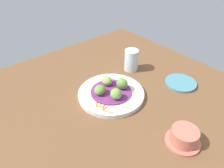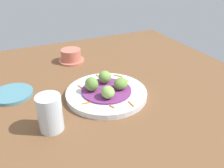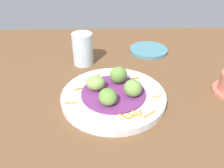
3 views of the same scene
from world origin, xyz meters
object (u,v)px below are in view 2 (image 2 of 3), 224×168
guac_scoop_center (108,92)px  side_plate_small (12,94)px  guac_scoop_right (121,84)px  water_glass (50,113)px  terracotta_bowl (71,56)px  guac_scoop_left (92,84)px  guac_scoop_back (105,77)px  main_plate (106,93)px

guac_scoop_center → side_plate_small: 32.90cm
guac_scoop_right → water_glass: size_ratio=0.47×
guac_scoop_center → terracotta_bowl: guac_scoop_center is taller
guac_scoop_left → guac_scoop_center: (-3.06, 6.05, -0.45)cm
guac_scoop_left → terracotta_bowl: bearing=-93.9°
guac_scoop_center → side_plate_small: guac_scoop_center is taller
guac_scoop_center → guac_scoop_back: size_ratio=1.09×
main_plate → water_glass: bearing=24.4°
guac_scoop_back → guac_scoop_center: bearing=71.9°
guac_scoop_left → guac_scoop_back: (-6.05, -3.06, -0.18)cm
guac_scoop_right → water_glass: water_glass is taller
guac_scoop_right → side_plate_small: (33.19, -15.15, -3.77)cm
guac_scoop_left → side_plate_small: bearing=-26.8°
guac_scoop_back → side_plate_small: (30.12, -9.11, -4.01)cm
guac_scoop_center → guac_scoop_right: 6.78cm
water_glass → main_plate: bearing=-155.6°
guac_scoop_left → guac_scoop_right: (-9.11, 2.98, -0.42)cm
guac_scoop_center → terracotta_bowl: 37.46cm
side_plate_small → guac_scoop_back: bearing=163.2°
terracotta_bowl → main_plate: bearing=94.3°
main_plate → water_glass: 22.60cm
side_plate_small → terracotta_bowl: (-26.19, -19.19, 2.00)cm
guac_scoop_center → water_glass: 19.30cm
guac_scoop_center → water_glass: (18.72, 4.63, 0.85)cm
terracotta_bowl → water_glass: water_glass is taller
main_plate → side_plate_small: main_plate is taller
guac_scoop_left → guac_scoop_center: bearing=116.9°
guac_scoop_right → terracotta_bowl: bearing=-78.5°
guac_scoop_back → guac_scoop_right: bearing=116.9°
side_plate_small → terracotta_bowl: 32.53cm
guac_scoop_center → water_glass: water_glass is taller
water_glass → guac_scoop_back: bearing=-147.7°
main_plate → guac_scoop_left: guac_scoop_left is taller
guac_scoop_center → water_glass: bearing=13.9°
main_plate → guac_scoop_right: 5.88cm
main_plate → side_plate_small: (28.63, -13.66, -0.36)cm
guac_scoop_center → side_plate_small: (27.14, -18.22, -3.75)cm
guac_scoop_center → guac_scoop_right: size_ratio=1.00×
side_plate_small → guac_scoop_center: bearing=146.1°
guac_scoop_left → main_plate: bearing=161.9°
side_plate_small → water_glass: (-8.42, 22.84, 4.59)cm
main_plate → guac_scoop_center: size_ratio=5.54×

